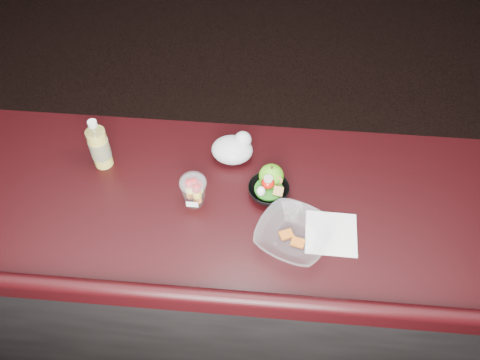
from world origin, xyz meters
name	(u,v)px	position (x,y,z in m)	size (l,w,h in m)	color
room_shell	(179,63)	(0.00, 0.00, 1.83)	(8.00, 8.00, 8.00)	black
counter	(220,275)	(0.00, 0.30, 0.51)	(4.06, 0.71, 1.02)	black
lemonade_bottle	(99,147)	(-0.40, 0.43, 1.11)	(0.07, 0.07, 0.20)	yellow
fruit_cup	(194,190)	(-0.07, 0.29, 1.08)	(0.09, 0.09, 0.12)	white
green_apple	(271,176)	(0.18, 0.39, 1.06)	(0.08, 0.08, 0.09)	#2A8A10
plastic_bag	(234,149)	(0.04, 0.49, 1.07)	(0.14, 0.12, 0.11)	silver
snack_bowl	(268,190)	(0.17, 0.34, 1.05)	(0.14, 0.14, 0.07)	black
takeout_bowl	(293,235)	(0.26, 0.17, 1.05)	(0.29, 0.29, 0.05)	silver
paper_napkin	(331,233)	(0.38, 0.20, 1.02)	(0.16, 0.16, 0.00)	white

